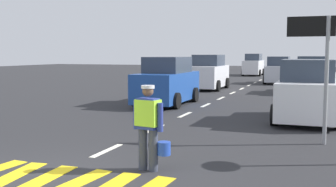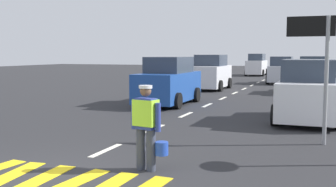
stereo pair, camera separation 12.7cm
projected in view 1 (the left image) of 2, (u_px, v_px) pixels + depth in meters
The scene contains 11 objects.
ground_plane at pixel (242, 88), 26.74m from camera, with size 96.00×96.00×0.00m, color #28282B.
crosswalk_stripes at pixel (42, 180), 7.38m from camera, with size 4.44×1.93×0.01m.
lane_center_line at pixel (252, 84), 30.66m from camera, with size 0.14×46.40×0.01m.
road_worker at pixel (149, 123), 7.94m from camera, with size 0.77×0.36×1.67m.
lane_direction_sign at pixel (317, 48), 10.19m from camera, with size 1.16×0.11×3.20m.
car_oncoming_third at pixel (253, 65), 42.34m from camera, with size 1.88×4.36×2.24m.
car_oncoming_lead at pixel (167, 82), 18.33m from camera, with size 2.04×4.29×2.12m.
car_outgoing_far at pixel (279, 71), 31.02m from camera, with size 1.96×3.89×2.04m.
car_oncoming_second at pixel (208, 73), 26.03m from camera, with size 2.08×4.13×2.19m.
car_parked_curbside at pixel (307, 93), 13.71m from camera, with size 2.09×3.96×2.08m.
car_parked_far at pixel (312, 76), 23.70m from camera, with size 1.97×4.23×2.12m.
Camera 1 is at (4.61, -5.69, 2.28)m, focal length 43.86 mm.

